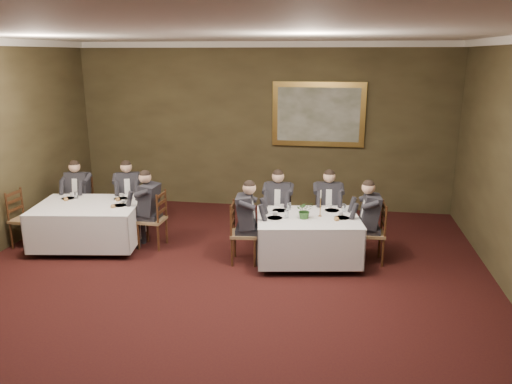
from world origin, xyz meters
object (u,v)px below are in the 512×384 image
(chair_sec_endright, at_px, (153,231))
(chair_sec_backright, at_px, (130,215))
(diner_main_endright, at_px, (371,232))
(centerpiece, at_px, (305,209))
(diner_main_backleft, at_px, (278,216))
(diner_sec_backright, at_px, (129,203))
(chair_main_endright, at_px, (371,245))
(diner_sec_backleft, at_px, (80,203))
(diner_main_endleft, at_px, (244,232))
(candlestick, at_px, (320,206))
(chair_main_backright, at_px, (327,228))
(table_main, at_px, (308,235))
(chair_main_endleft, at_px, (244,245))
(chair_sec_backleft, at_px, (81,214))
(diner_main_backright, at_px, (327,216))
(painting, at_px, (318,114))
(chair_main_backleft, at_px, (278,228))
(diner_sec_endright, at_px, (152,218))
(table_second, at_px, (89,222))
(chair_sec_endleft, at_px, (27,230))

(chair_sec_endright, bearing_deg, chair_sec_backright, 46.19)
(diner_main_endright, xyz_separation_m, centerpiece, (-1.05, -0.25, 0.40))
(diner_main_backleft, distance_m, diner_sec_backright, 2.90)
(diner_main_backleft, distance_m, chair_main_endright, 1.69)
(diner_main_endright, height_order, diner_sec_backleft, same)
(diner_main_endleft, bearing_deg, candlestick, 95.83)
(chair_main_backright, relative_size, diner_sec_backleft, 0.74)
(diner_main_endright, distance_m, candlestick, 0.92)
(table_main, bearing_deg, chair_sec_endright, 174.97)
(diner_main_endleft, distance_m, chair_sec_backright, 2.74)
(chair_main_endleft, distance_m, diner_sec_backleft, 3.54)
(chair_main_backright, bearing_deg, chair_sec_backleft, -5.60)
(table_main, height_order, diner_main_backright, diner_main_backright)
(diner_main_endleft, bearing_deg, painting, 156.79)
(diner_main_endright, height_order, chair_sec_backleft, diner_main_endright)
(diner_main_backright, distance_m, chair_sec_backleft, 4.67)
(diner_sec_backright, bearing_deg, chair_main_backleft, 155.09)
(diner_sec_backright, bearing_deg, chair_sec_endright, 114.69)
(chair_main_backright, relative_size, chair_main_endright, 1.00)
(diner_main_endright, xyz_separation_m, diner_sec_endright, (-3.69, 0.07, 0.00))
(chair_main_endright, height_order, painting, painting)
(chair_main_endleft, xyz_separation_m, chair_sec_endright, (-1.68, 0.41, 0.00))
(table_second, height_order, chair_sec_backleft, chair_sec_backleft)
(chair_sec_backright, xyz_separation_m, chair_sec_endleft, (-1.42, -1.12, 0.00))
(chair_main_backright, distance_m, chair_sec_backleft, 4.67)
(diner_main_backright, xyz_separation_m, diner_main_endleft, (-1.29, -1.05, 0.00))
(chair_main_endleft, xyz_separation_m, chair_sec_backright, (-2.44, 1.20, 0.00))
(diner_sec_backright, distance_m, diner_sec_endright, 1.08)
(table_second, xyz_separation_m, chair_sec_backleft, (-0.60, 0.82, -0.17))
(diner_sec_endright, bearing_deg, diner_main_endright, -88.76)
(chair_main_endright, height_order, chair_sec_endright, same)
(chair_main_endleft, relative_size, chair_main_endright, 1.00)
(chair_sec_endleft, distance_m, centerpiece, 4.87)
(chair_main_backleft, distance_m, chair_sec_endleft, 4.39)
(chair_main_backright, distance_m, chair_sec_backright, 3.74)
(chair_sec_endright, bearing_deg, diner_sec_backright, 46.44)
(diner_main_endleft, height_order, chair_sec_endright, diner_main_endleft)
(diner_main_backright, bearing_deg, chair_sec_backleft, -5.75)
(chair_sec_backleft, bearing_deg, chair_main_backleft, 174.35)
(table_main, distance_m, chair_main_endleft, 1.04)
(chair_main_backright, bearing_deg, chair_sec_endright, 6.83)
(chair_main_backleft, distance_m, diner_main_endright, 1.68)
(chair_main_backright, bearing_deg, painting, -87.32)
(diner_sec_backright, xyz_separation_m, chair_sec_endright, (0.76, -0.78, -0.23))
(table_second, xyz_separation_m, diner_sec_endright, (1.08, 0.16, 0.06))
(table_main, bearing_deg, diner_main_backright, 71.72)
(diner_sec_backright, relative_size, candlestick, 3.03)
(chair_main_endright, distance_m, chair_sec_backright, 4.54)
(chair_sec_backleft, height_order, painting, painting)
(diner_main_endright, bearing_deg, chair_main_endleft, 96.33)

